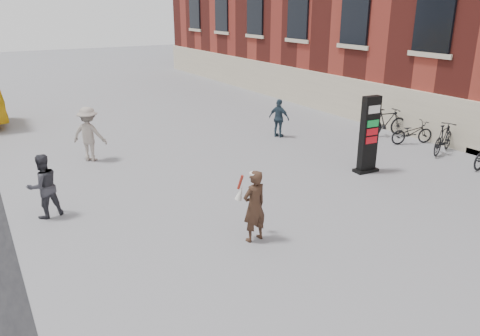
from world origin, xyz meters
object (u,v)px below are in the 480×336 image
bike_7 (387,122)px  pedestrian_a (43,186)px  woman (254,205)px  bike_5 (444,138)px  pedestrian_b (89,134)px  pedestrian_c (279,118)px  bike_6 (412,132)px  info_pylon (369,135)px

bike_7 → pedestrian_a: bearing=106.4°
woman → bike_5: 9.25m
pedestrian_b → bike_5: bearing=-164.1°
pedestrian_a → bike_5: (12.72, -1.49, -0.27)m
pedestrian_c → bike_6: size_ratio=0.91×
woman → bike_6: (9.01, 3.42, -0.40)m
info_pylon → bike_5: bearing=4.7°
pedestrian_c → woman: bearing=115.3°
woman → pedestrian_a: 5.15m
info_pylon → bike_6: info_pylon is taller
info_pylon → pedestrian_b: 8.89m
pedestrian_c → bike_5: bearing=-167.3°
info_pylon → bike_6: (3.68, 1.41, -0.75)m
woman → bike_7: woman is taller
pedestrian_b → bike_6: (10.72, -4.00, -0.47)m
pedestrian_a → pedestrian_c: pedestrian_a is taller
info_pylon → bike_7: info_pylon is taller
pedestrian_b → pedestrian_c: (7.02, -0.74, -0.16)m
pedestrian_c → bike_6: (3.70, -3.26, -0.31)m
pedestrian_a → pedestrian_c: (9.02, 3.11, -0.05)m
pedestrian_c → pedestrian_a: bearing=82.9°
pedestrian_a → pedestrian_c: bearing=-174.6°
info_pylon → pedestrian_b: size_ratio=1.31×
pedestrian_c → bike_7: size_ratio=0.81×
pedestrian_b → bike_6: bearing=-158.1°
pedestrian_a → bike_5: size_ratio=0.91×
info_pylon → pedestrian_a: 9.19m
bike_5 → info_pylon: bearing=71.7°
woman → bike_6: woman is taller
bike_5 → bike_6: bike_5 is taller
pedestrian_c → bike_6: bearing=-157.5°
woman → info_pylon: bearing=-167.3°
bike_6 → bike_7: size_ratio=0.90×
info_pylon → woman: info_pylon is taller
bike_5 → woman: bearing=83.6°
bike_5 → pedestrian_a: bearing=64.0°
info_pylon → pedestrian_c: (-0.03, 4.66, -0.44)m
woman → pedestrian_b: pedestrian_b is taller
pedestrian_b → pedestrian_c: size_ratio=1.21×
pedestrian_c → bike_7: bearing=-144.6°
woman → bike_7: bearing=-160.5°
info_pylon → woman: size_ratio=1.46×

